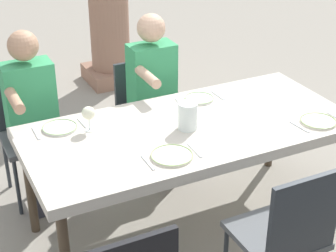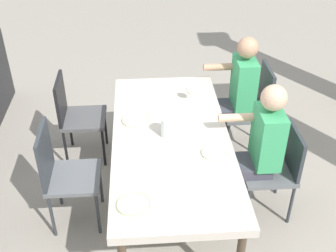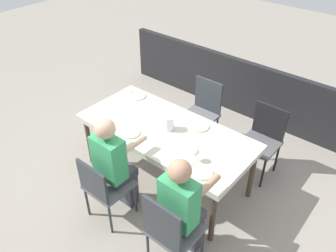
# 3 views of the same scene
# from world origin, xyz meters

# --- Properties ---
(ground_plane) EXTENTS (16.00, 16.00, 0.00)m
(ground_plane) POSITION_xyz_m (0.00, 0.00, 0.00)
(ground_plane) COLOR gray
(dining_table) EXTENTS (2.09, 0.97, 0.78)m
(dining_table) POSITION_xyz_m (0.00, 0.00, 0.71)
(dining_table) COLOR beige
(dining_table) RESTS_ON ground
(chair_west_north) EXTENTS (0.44, 0.44, 0.96)m
(chair_west_north) POSITION_xyz_m (-0.82, 0.91, 0.55)
(chair_west_north) COLOR #5B5E61
(chair_west_north) RESTS_ON ground
(chair_mid_north) EXTENTS (0.44, 0.44, 0.85)m
(chair_mid_north) POSITION_xyz_m (0.10, 0.90, 0.50)
(chair_mid_north) COLOR #5B5E61
(chair_mid_north) RESTS_ON ground
(chair_mid_south) EXTENTS (0.44, 0.44, 0.96)m
(chair_mid_south) POSITION_xyz_m (0.10, -0.91, 0.55)
(chair_mid_south) COLOR #5B5E61
(chair_mid_south) RESTS_ON ground
(diner_woman_green) EXTENTS (0.35, 0.49, 1.28)m
(diner_woman_green) POSITION_xyz_m (0.09, 0.72, 0.69)
(diner_woman_green) COLOR #3F3F4C
(diner_woman_green) RESTS_ON ground
(diner_man_white) EXTENTS (0.35, 0.49, 1.29)m
(diner_man_white) POSITION_xyz_m (-0.82, 0.72, 0.69)
(diner_man_white) COLOR #3F3F4C
(diner_man_white) RESTS_ON ground
(plate_0) EXTENTS (0.22, 0.22, 0.02)m
(plate_0) POSITION_xyz_m (-0.75, 0.32, 0.78)
(plate_0) COLOR white
(plate_0) RESTS_ON dining_table
(wine_glass_0) EXTENTS (0.08, 0.08, 0.16)m
(wine_glass_0) POSITION_xyz_m (-0.58, 0.22, 0.89)
(wine_glass_0) COLOR white
(wine_glass_0) RESTS_ON dining_table
(fork_0) EXTENTS (0.02, 0.17, 0.01)m
(fork_0) POSITION_xyz_m (-0.90, 0.32, 0.78)
(fork_0) COLOR silver
(fork_0) RESTS_ON dining_table
(spoon_0) EXTENTS (0.02, 0.17, 0.01)m
(spoon_0) POSITION_xyz_m (-0.60, 0.32, 0.78)
(spoon_0) COLOR silver
(spoon_0) RESTS_ON dining_table
(plate_1) EXTENTS (0.24, 0.24, 0.02)m
(plate_1) POSITION_xyz_m (-0.27, -0.29, 0.78)
(plate_1) COLOR silver
(plate_1) RESTS_ON dining_table
(fork_1) EXTENTS (0.02, 0.17, 0.01)m
(fork_1) POSITION_xyz_m (-0.42, -0.29, 0.78)
(fork_1) COLOR silver
(fork_1) RESTS_ON dining_table
(spoon_1) EXTENTS (0.02, 0.17, 0.01)m
(spoon_1) POSITION_xyz_m (-0.12, -0.29, 0.78)
(spoon_1) COLOR silver
(spoon_1) RESTS_ON dining_table
(plate_2) EXTENTS (0.20, 0.20, 0.02)m
(plate_2) POSITION_xyz_m (0.25, 0.32, 0.78)
(plate_2) COLOR white
(plate_2) RESTS_ON dining_table
(fork_2) EXTENTS (0.04, 0.17, 0.01)m
(fork_2) POSITION_xyz_m (0.10, 0.32, 0.78)
(fork_2) COLOR silver
(fork_2) RESTS_ON dining_table
(spoon_2) EXTENTS (0.02, 0.17, 0.01)m
(spoon_2) POSITION_xyz_m (0.40, 0.32, 0.78)
(spoon_2) COLOR silver
(spoon_2) RESTS_ON dining_table
(plate_3) EXTENTS (0.23, 0.23, 0.02)m
(plate_3) POSITION_xyz_m (0.76, -0.32, 0.78)
(plate_3) COLOR silver
(plate_3) RESTS_ON dining_table
(fork_3) EXTENTS (0.03, 0.17, 0.01)m
(fork_3) POSITION_xyz_m (0.61, -0.32, 0.78)
(fork_3) COLOR silver
(fork_3) RESTS_ON dining_table
(spoon_3) EXTENTS (0.02, 0.17, 0.01)m
(spoon_3) POSITION_xyz_m (0.91, -0.32, 0.78)
(spoon_3) COLOR silver
(spoon_3) RESTS_ON dining_table
(water_pitcher) EXTENTS (0.12, 0.12, 0.17)m
(water_pitcher) POSITION_xyz_m (-0.03, -0.02, 0.85)
(water_pitcher) COLOR white
(water_pitcher) RESTS_ON dining_table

